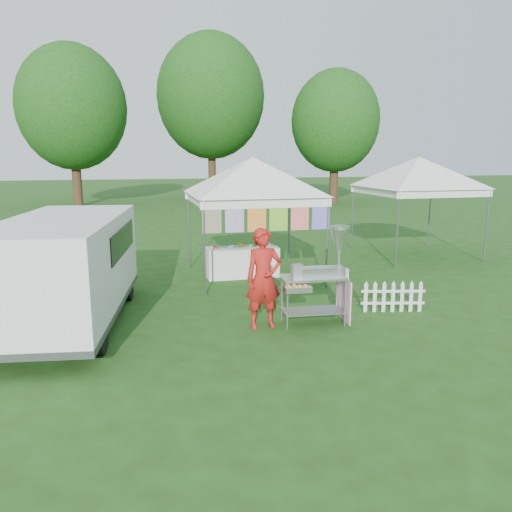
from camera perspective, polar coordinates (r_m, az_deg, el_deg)
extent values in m
plane|color=#223F12|center=(9.48, 4.70, -7.26)|extent=(120.00, 120.00, 0.00)
cylinder|color=#59595E|center=(10.86, -5.90, 0.84)|extent=(0.04, 0.04, 2.10)
cylinder|color=#59595E|center=(11.60, 8.11, 1.47)|extent=(0.04, 0.04, 2.10)
cylinder|color=#59595E|center=(13.64, -7.66, 2.95)|extent=(0.04, 0.04, 2.10)
cylinder|color=#59595E|center=(14.24, 3.78, 3.38)|extent=(0.04, 0.04, 2.10)
cube|color=white|center=(11.02, 1.36, 6.04)|extent=(3.00, 0.03, 0.22)
cube|color=white|center=(13.77, -1.84, 7.11)|extent=(3.00, 0.03, 0.22)
pyramid|color=white|center=(12.34, -0.42, 11.27)|extent=(4.24, 4.24, 0.90)
cylinder|color=#59595E|center=(11.01, 1.36, 6.46)|extent=(3.00, 0.03, 0.03)
cube|color=#F3A00C|center=(10.78, -5.08, 4.44)|extent=(0.42, 0.01, 0.70)
cube|color=#37CFCF|center=(10.87, -2.47, 4.53)|extent=(0.42, 0.01, 0.70)
cube|color=red|center=(10.98, 0.09, 4.61)|extent=(0.42, 0.01, 0.70)
cube|color=#178A22|center=(11.12, 2.60, 4.68)|extent=(0.42, 0.01, 0.70)
cube|color=#C8198E|center=(11.27, 5.04, 4.74)|extent=(0.42, 0.01, 0.70)
cube|color=purple|center=(11.44, 7.41, 4.79)|extent=(0.42, 0.01, 0.70)
cylinder|color=#59595E|center=(14.10, 15.85, 2.90)|extent=(0.04, 0.04, 2.10)
cylinder|color=#59595E|center=(15.71, 24.87, 3.10)|extent=(0.04, 0.04, 2.10)
cylinder|color=#59595E|center=(16.60, 10.96, 4.34)|extent=(0.04, 0.04, 2.10)
cylinder|color=#59595E|center=(17.99, 19.21, 4.44)|extent=(0.04, 0.04, 2.10)
cube|color=white|center=(14.77, 20.86, 6.66)|extent=(3.00, 0.03, 0.22)
cube|color=white|center=(17.17, 15.42, 7.55)|extent=(3.00, 0.03, 0.22)
pyramid|color=white|center=(15.91, 18.16, 10.74)|extent=(4.24, 4.24, 0.90)
cylinder|color=#59595E|center=(14.76, 20.88, 6.97)|extent=(3.00, 0.03, 0.03)
cylinder|color=#3C2B15|center=(32.65, -19.83, 8.88)|extent=(0.56, 0.56, 3.96)
ellipsoid|color=#28631B|center=(32.75, -20.30, 15.65)|extent=(6.40, 6.40, 7.36)
cylinder|color=#3C2B15|center=(36.97, -5.05, 10.40)|extent=(0.56, 0.56, 4.84)
ellipsoid|color=#28631B|center=(37.20, -5.18, 17.70)|extent=(7.60, 7.60, 8.74)
cylinder|color=#3C2B15|center=(33.15, 8.89, 9.06)|extent=(0.56, 0.56, 3.52)
ellipsoid|color=#28631B|center=(33.19, 9.08, 15.00)|extent=(5.60, 5.60, 6.44)
cylinder|color=gray|center=(8.83, 3.61, -5.69)|extent=(0.04, 0.04, 0.87)
cylinder|color=gray|center=(9.11, 10.16, -5.30)|extent=(0.04, 0.04, 0.87)
cylinder|color=gray|center=(9.28, 2.96, -4.84)|extent=(0.04, 0.04, 0.87)
cylinder|color=gray|center=(9.55, 9.21, -4.50)|extent=(0.04, 0.04, 0.87)
cube|color=gray|center=(9.23, 6.50, -6.23)|extent=(1.15, 0.65, 0.01)
cube|color=#B7B7BC|center=(9.06, 6.59, -2.44)|extent=(1.21, 0.68, 0.04)
cube|color=#B7B7BC|center=(9.14, 7.57, -1.76)|extent=(0.84, 0.31, 0.15)
cube|color=gray|center=(9.01, 4.74, -1.66)|extent=(0.21, 0.23, 0.21)
cylinder|color=gray|center=(9.16, 9.48, 0.42)|extent=(0.05, 0.05, 0.87)
cone|color=#B7B7BC|center=(9.12, 9.53, 1.91)|extent=(0.38, 0.38, 0.39)
cylinder|color=#B7B7BC|center=(9.08, 9.58, 3.23)|extent=(0.40, 0.40, 0.06)
cube|color=#B7B7BC|center=(8.65, 4.76, -3.74)|extent=(0.49, 0.33, 0.10)
cube|color=#FFABDA|center=(9.35, 10.03, -4.87)|extent=(0.08, 0.72, 0.78)
cube|color=white|center=(8.95, 10.36, -1.97)|extent=(0.03, 0.14, 0.17)
imported|color=#A91A14|center=(8.81, 0.88, -2.59)|extent=(0.67, 0.45, 1.79)
cube|color=silver|center=(9.53, -20.96, -0.79)|extent=(2.50, 4.86, 1.63)
cube|color=#59595E|center=(9.73, -20.62, -5.48)|extent=(2.53, 4.91, 0.11)
cube|color=silver|center=(11.51, -18.33, -0.63)|extent=(1.84, 0.90, 0.84)
cube|color=black|center=(9.82, -14.97, 1.71)|extent=(0.38, 2.53, 0.51)
cube|color=black|center=(11.73, -18.19, 3.05)|extent=(1.57, 0.25, 0.51)
cylinder|color=black|center=(8.17, -17.59, -8.54)|extent=(0.29, 0.65, 0.63)
cylinder|color=black|center=(11.33, -22.78, -3.36)|extent=(0.29, 0.65, 0.63)
cylinder|color=black|center=(10.97, -14.56, -3.29)|extent=(0.29, 0.65, 0.63)
cube|color=silver|center=(10.05, 12.42, -4.75)|extent=(0.07, 0.03, 0.56)
cube|color=silver|center=(10.09, 13.41, -4.72)|extent=(0.07, 0.03, 0.56)
cube|color=silver|center=(10.14, 14.40, -4.69)|extent=(0.07, 0.03, 0.56)
cube|color=silver|center=(10.19, 15.37, -4.66)|extent=(0.07, 0.03, 0.56)
cube|color=silver|center=(10.24, 16.34, -4.63)|extent=(0.07, 0.03, 0.56)
cube|color=silver|center=(10.30, 17.30, -4.60)|extent=(0.07, 0.03, 0.56)
cube|color=silver|center=(10.36, 18.24, -4.57)|extent=(0.07, 0.03, 0.56)
cube|color=silver|center=(10.22, 15.34, -5.20)|extent=(1.23, 0.30, 0.05)
cube|color=silver|center=(10.15, 15.42, -3.90)|extent=(1.23, 0.30, 0.05)
cube|color=white|center=(12.69, -1.60, -0.67)|extent=(1.80, 0.70, 0.75)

